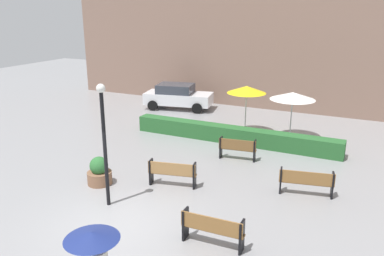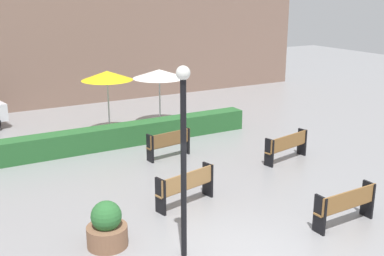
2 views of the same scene
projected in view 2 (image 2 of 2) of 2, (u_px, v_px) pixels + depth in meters
The scene contains 9 objects.
bench_near_right at pixel (346, 204), 11.12m from camera, with size 1.75×0.41×0.91m.
bench_back_row at pixel (169, 142), 15.69m from camera, with size 1.59×0.56×0.91m.
bench_mid_center at pixel (186, 185), 12.19m from camera, with size 1.77×0.73×0.93m.
bench_far_right at pixel (287, 145), 15.41m from camera, with size 1.84×0.69×0.90m.
planter_pot at pixel (107, 227), 10.24m from camera, with size 0.89×0.89×1.04m.
lamp_post at pixel (183, 145), 9.30m from camera, with size 0.28×0.28×4.01m.
patio_umbrella_yellow at pixel (107, 76), 17.76m from camera, with size 1.94×1.94×2.49m.
patio_umbrella_white at pixel (159, 74), 18.99m from camera, with size 2.15×2.15×2.35m.
hedge_strip at pixel (121, 135), 16.97m from camera, with size 10.07×0.70×0.77m, color #28602D.
Camera 2 is at (-5.14, -7.01, 5.35)m, focal length 44.34 mm.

